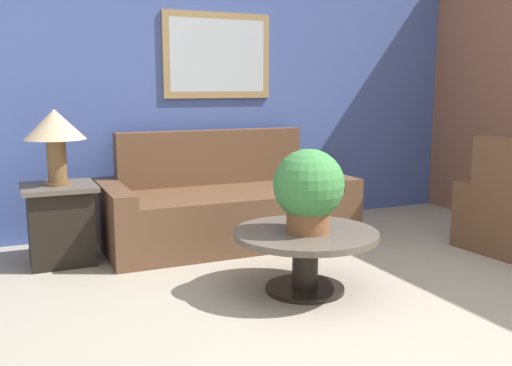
% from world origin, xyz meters
% --- Properties ---
extents(ground_plane, '(20.00, 20.00, 0.00)m').
position_xyz_m(ground_plane, '(0.00, 0.00, 0.00)').
color(ground_plane, gray).
extents(wall_back, '(7.07, 0.09, 2.60)m').
position_xyz_m(wall_back, '(-0.00, 2.94, 1.31)').
color(wall_back, '#42569E').
rests_on(wall_back, ground_plane).
extents(couch_main, '(2.09, 0.97, 0.94)m').
position_xyz_m(couch_main, '(-0.19, 2.33, 0.29)').
color(couch_main, brown).
rests_on(couch_main, ground_plane).
extents(coffee_table, '(0.94, 0.94, 0.40)m').
position_xyz_m(coffee_table, '(-0.16, 0.97, 0.29)').
color(coffee_table, black).
rests_on(coffee_table, ground_plane).
extents(side_table, '(0.54, 0.54, 0.60)m').
position_xyz_m(side_table, '(-1.56, 2.27, 0.31)').
color(side_table, black).
rests_on(side_table, ground_plane).
extents(table_lamp, '(0.45, 0.45, 0.56)m').
position_xyz_m(table_lamp, '(-1.56, 2.27, 1.01)').
color(table_lamp, brown).
rests_on(table_lamp, side_table).
extents(potted_plant_on_table, '(0.46, 0.46, 0.54)m').
position_xyz_m(potted_plant_on_table, '(-0.16, 0.94, 0.69)').
color(potted_plant_on_table, brown).
rests_on(potted_plant_on_table, coffee_table).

